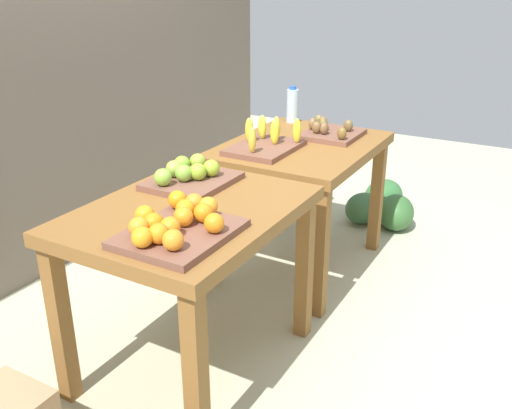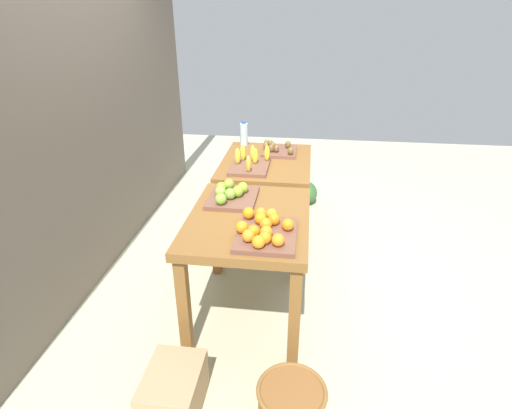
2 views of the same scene
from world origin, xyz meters
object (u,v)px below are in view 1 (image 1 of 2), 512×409
Objects in this scene: orange_bin at (177,225)px; apple_bin at (190,176)px; banana_crate at (266,143)px; water_bottle at (292,105)px; display_table_left at (190,233)px; display_table_right at (301,163)px; watermelon_pile at (382,205)px; kiwi_bin at (330,132)px.

orange_bin is 0.57m from apple_bin.
water_bottle reaches higher than banana_crate.
apple_bin is (0.24, 0.16, 0.16)m from display_table_left.
display_table_right is (1.12, 0.00, 0.00)m from display_table_left.
kiwi_bin is at bearing 167.37° from watermelon_pile.
apple_bin is 1.11× the size of kiwi_bin.
display_table_left is 4.35× the size of water_bottle.
banana_crate is 0.67m from water_bottle.
apple_bin is at bearing 167.07° from kiwi_bin.
banana_crate is 1.40m from watermelon_pile.
watermelon_pile is at bearing -46.62° from water_bottle.
orange_bin is 1.18m from banana_crate.
water_bottle is (1.56, 0.27, 0.23)m from display_table_left.
watermelon_pile is at bearing -15.01° from display_table_right.
display_table_right is 0.29m from banana_crate.
orange_bin reaches higher than display_table_left.
orange_bin is (-1.37, -0.13, 0.16)m from display_table_right.
display_table_left is at bearing 180.00° from display_table_right.
orange_bin reaches higher than display_table_right.
banana_crate is at bearing -166.58° from water_bottle.
kiwi_bin is (1.10, -0.25, -0.01)m from apple_bin.
water_bottle reaches higher than apple_bin.
banana_crate reaches higher than apple_bin.
display_table_right is 4.35× the size of water_bottle.
water_bottle is at bearing 58.84° from kiwi_bin.
kiwi_bin is at bearing -121.16° from water_bottle.
display_table_left is 0.33m from orange_bin.
display_table_right is 1.61× the size of watermelon_pile.
banana_crate reaches higher than orange_bin.
watermelon_pile is at bearing -6.94° from display_table_left.
display_table_right is at bearing -147.91° from water_bottle.
display_table_left is at bearing -145.78° from apple_bin.
banana_crate is at bearing 151.31° from display_table_right.
water_bottle reaches higher than display_table_left.
banana_crate is (0.67, -0.04, -0.00)m from apple_bin.
banana_crate is (-0.22, 0.12, 0.16)m from display_table_right.
banana_crate reaches higher than kiwi_bin.
kiwi_bin is 1.01m from watermelon_pile.
display_table_left is 2.60× the size of apple_bin.
banana_crate is (1.16, 0.25, -0.00)m from orange_bin.
display_table_left is at bearing 27.74° from orange_bin.
apple_bin is (0.49, 0.30, -0.00)m from orange_bin.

